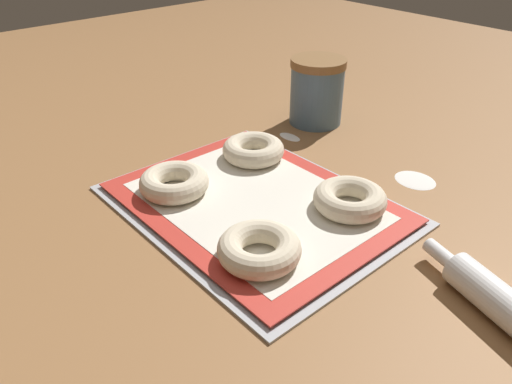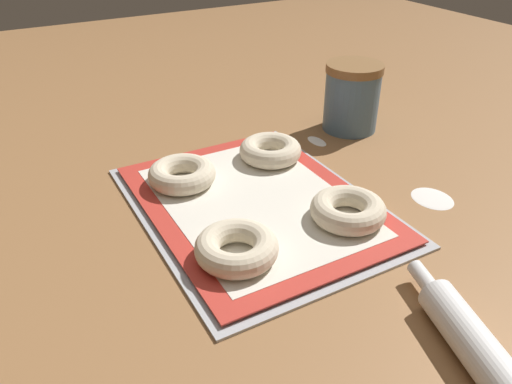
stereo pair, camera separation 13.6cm
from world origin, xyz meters
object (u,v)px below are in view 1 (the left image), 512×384
bagel_front_right (259,249)px  bagel_back_left (253,150)px  bagel_back_right (350,199)px  flour_canister (317,91)px  baking_tray (256,205)px  bagel_front_left (174,182)px

bagel_front_right → bagel_back_left: bearing=140.6°
bagel_front_right → bagel_back_right: (-0.00, 0.18, 0.00)m
bagel_front_right → bagel_back_right: bearing=90.1°
bagel_front_right → flour_canister: size_ratio=0.81×
baking_tray → bagel_back_right: (0.11, 0.09, 0.02)m
bagel_front_right → bagel_back_left: size_ratio=1.00×
bagel_front_right → bagel_front_left: bearing=177.0°
bagel_front_left → flour_canister: flour_canister is taller
flour_canister → baking_tray: bearing=-61.8°
bagel_back_right → flour_canister: size_ratio=0.81×
bagel_back_left → flour_canister: bearing=104.2°
bagel_front_right → flour_canister: 0.49m
bagel_front_left → bagel_front_right: same height
bagel_back_left → bagel_back_right: same height
bagel_back_right → flour_canister: 0.35m
baking_tray → bagel_front_left: bagel_front_left is taller
bagel_back_left → bagel_back_right: 0.22m
baking_tray → bagel_back_right: bagel_back_right is taller
bagel_front_left → bagel_front_right: 0.21m
baking_tray → bagel_back_left: (-0.11, 0.09, 0.02)m
baking_tray → bagel_front_right: bearing=-39.5°
bagel_front_left → baking_tray: bearing=35.9°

